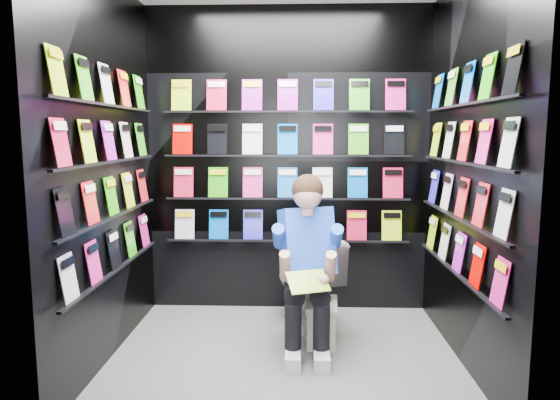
{
  "coord_description": "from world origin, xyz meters",
  "views": [
    {
      "loc": [
        0.09,
        -3.29,
        1.54
      ],
      "look_at": [
        -0.04,
        0.15,
        1.08
      ],
      "focal_mm": 32.0,
      "sensor_mm": 36.0,
      "label": 1
    }
  ],
  "objects": [
    {
      "name": "floor",
      "position": [
        0.0,
        0.0,
        0.0
      ],
      "size": [
        2.4,
        2.4,
        0.0
      ],
      "primitive_type": "plane",
      "color": "#595956",
      "rests_on": "ground"
    },
    {
      "name": "wall_back",
      "position": [
        0.0,
        1.0,
        1.3
      ],
      "size": [
        2.4,
        0.04,
        2.6
      ],
      "primitive_type": "cube",
      "color": "black",
      "rests_on": "floor"
    },
    {
      "name": "wall_front",
      "position": [
        0.0,
        -1.0,
        1.3
      ],
      "size": [
        2.4,
        0.04,
        2.6
      ],
      "primitive_type": "cube",
      "color": "black",
      "rests_on": "floor"
    },
    {
      "name": "wall_left",
      "position": [
        -1.2,
        0.0,
        1.3
      ],
      "size": [
        0.04,
        2.0,
        2.6
      ],
      "primitive_type": "cube",
      "color": "black",
      "rests_on": "floor"
    },
    {
      "name": "wall_right",
      "position": [
        1.2,
        0.0,
        1.3
      ],
      "size": [
        0.04,
        2.0,
        2.6
      ],
      "primitive_type": "cube",
      "color": "black",
      "rests_on": "floor"
    },
    {
      "name": "comics_back",
      "position": [
        0.0,
        0.97,
        1.31
      ],
      "size": [
        2.1,
        0.06,
        1.37
      ],
      "primitive_type": null,
      "color": "#CD1B42",
      "rests_on": "wall_back"
    },
    {
      "name": "comics_left",
      "position": [
        -1.17,
        0.0,
        1.31
      ],
      "size": [
        0.06,
        1.7,
        1.37
      ],
      "primitive_type": null,
      "color": "#CD1B42",
      "rests_on": "wall_left"
    },
    {
      "name": "comics_right",
      "position": [
        1.17,
        0.0,
        1.31
      ],
      "size": [
        0.06,
        1.7,
        1.37
      ],
      "primitive_type": null,
      "color": "#CD1B42",
      "rests_on": "wall_right"
    },
    {
      "name": "toilet",
      "position": [
        0.16,
        0.59,
        0.37
      ],
      "size": [
        0.65,
        0.85,
        0.73
      ],
      "primitive_type": "imported",
      "rotation": [
        0.0,
        0.0,
        3.49
      ],
      "color": "silver",
      "rests_on": "floor"
    },
    {
      "name": "longbox",
      "position": [
        0.27,
        0.25,
        0.14
      ],
      "size": [
        0.23,
        0.38,
        0.28
      ],
      "primitive_type": "cube",
      "rotation": [
        0.0,
        0.0,
        -0.07
      ],
      "color": "silver",
      "rests_on": "floor"
    },
    {
      "name": "longbox_lid",
      "position": [
        0.27,
        0.25,
        0.29
      ],
      "size": [
        0.25,
        0.4,
        0.03
      ],
      "primitive_type": "cube",
      "rotation": [
        0.0,
        0.0,
        -0.07
      ],
      "color": "silver",
      "rests_on": "longbox"
    },
    {
      "name": "reader",
      "position": [
        0.16,
        0.21,
        0.75
      ],
      "size": [
        0.71,
        0.85,
        1.34
      ],
      "primitive_type": null,
      "rotation": [
        0.0,
        0.0,
        0.34
      ],
      "color": "blue",
      "rests_on": "toilet"
    },
    {
      "name": "held_comic",
      "position": [
        0.16,
        -0.14,
        0.58
      ],
      "size": [
        0.3,
        0.24,
        0.11
      ],
      "primitive_type": "cube",
      "rotation": [
        -0.96,
        0.0,
        0.34
      ],
      "color": "green",
      "rests_on": "reader"
    }
  ]
}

